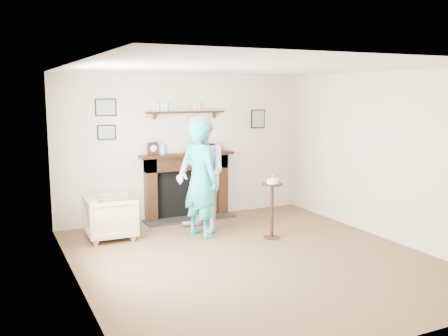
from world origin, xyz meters
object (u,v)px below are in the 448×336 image
Objects in this scene: man at (201,232)px; pedestal_table at (272,200)px; armchair at (112,238)px; woman at (200,236)px.

pedestal_table is (0.83, -0.78, 0.60)m from man.
pedestal_table reaches higher than armchair.
armchair is 0.41× the size of woman.
pedestal_table reaches higher than woman.
armchair is 1.39m from man.
armchair is at bearing 154.85° from pedestal_table.
woman is (1.26, -0.47, 0.00)m from armchair.
woman is 1.24m from pedestal_table.
man is 0.24m from woman.
armchair is 0.75× the size of pedestal_table.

